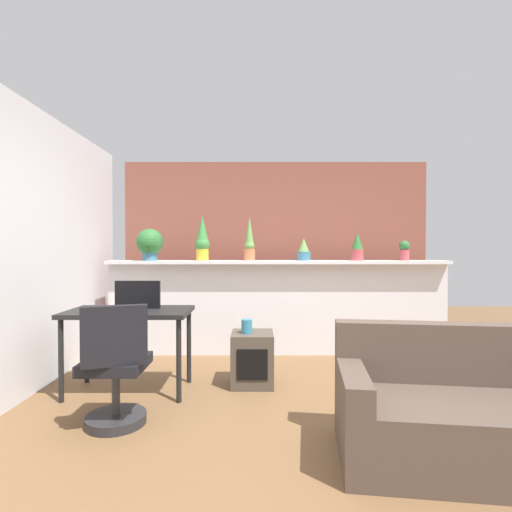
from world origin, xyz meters
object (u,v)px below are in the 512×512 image
Objects in this scene: potted_plant_1 at (204,239)px; desk at (131,319)px; potted_plant_4 at (359,247)px; side_cube_shelf at (254,359)px; couch at (470,415)px; potted_plant_0 at (152,243)px; office_chair at (118,374)px; vase_on_shelf at (249,326)px; potted_plant_3 at (306,250)px; potted_plant_5 at (407,250)px; potted_plant_2 at (251,242)px; tv_monitor at (140,295)px.

potted_plant_1 reaches higher than desk.
potted_plant_4 is 1.98m from side_cube_shelf.
potted_plant_1 is at bearing 179.28° from potted_plant_4.
couch is at bearing -51.10° from potted_plant_1.
potted_plant_0 is at bearing -175.74° from potted_plant_1.
vase_on_shelf is (0.94, 0.88, 0.18)m from office_chair.
potted_plant_4 is at bearing 27.41° from desk.
potted_plant_4 reaches higher than couch.
potted_plant_1 reaches higher than potted_plant_0.
potted_plant_0 reaches higher than office_chair.
potted_plant_4 reaches higher than potted_plant_3.
potted_plant_1 is 2.26× the size of potted_plant_5.
potted_plant_0 is at bearing -176.94° from potted_plant_2.
potted_plant_1 is 2.50m from potted_plant_5.
potted_plant_0 is at bearing -177.83° from potted_plant_3.
potted_plant_5 is at bearing 23.31° from desk.
potted_plant_2 is at bearing 50.11° from desk.
side_cube_shelf is at bearing 18.48° from vase_on_shelf.
potted_plant_5 reaches higher than couch.
potted_plant_3 is 0.25× the size of desk.
vase_on_shelf is at bearing -121.08° from potted_plant_3.
potted_plant_4 is at bearing -1.80° from potted_plant_2.
potted_plant_4 is 2.78m from desk.
potted_plant_1 is at bearing -179.50° from potted_plant_5.
potted_plant_2 is at bearing -179.43° from potted_plant_3.
potted_plant_2 is 1.30× the size of tv_monitor.
potted_plant_4 is (0.65, -0.05, 0.04)m from potted_plant_3.
potted_plant_1 is 1.56m from desk.
vase_on_shelf is at bearing -41.11° from potted_plant_0.
office_chair is at bearing -81.98° from potted_plant_0.
potted_plant_0 is 0.93× the size of tv_monitor.
potted_plant_3 is 1.64m from side_cube_shelf.
couch is at bearing -73.86° from potted_plant_3.
potted_plant_5 is at bearing 35.03° from office_chair.
vase_on_shelf is at bearing -149.72° from potted_plant_5.
potted_plant_1 is 2.02× the size of potted_plant_3.
potted_plant_3 is 0.55× the size of side_cube_shelf.
potted_plant_1 reaches higher than vase_on_shelf.
potted_plant_2 is at bearing 1.73° from potted_plant_1.
potted_plant_5 is 1.88× the size of vase_on_shelf.
side_cube_shelf is at bearing -140.32° from potted_plant_4.
potted_plant_2 is at bearing 92.39° from side_cube_shelf.
potted_plant_1 is at bearing 117.44° from vase_on_shelf.
tv_monitor is at bearing -153.60° from potted_plant_4.
potted_plant_2 reaches higher than side_cube_shelf.
side_cube_shelf is at bearing -149.42° from potted_plant_5.
office_chair is (0.27, -1.94, -0.98)m from potted_plant_0.
couch is at bearing -27.39° from tv_monitor.
couch is at bearing -88.60° from potted_plant_4.
potted_plant_2 is at bearing 119.44° from couch.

